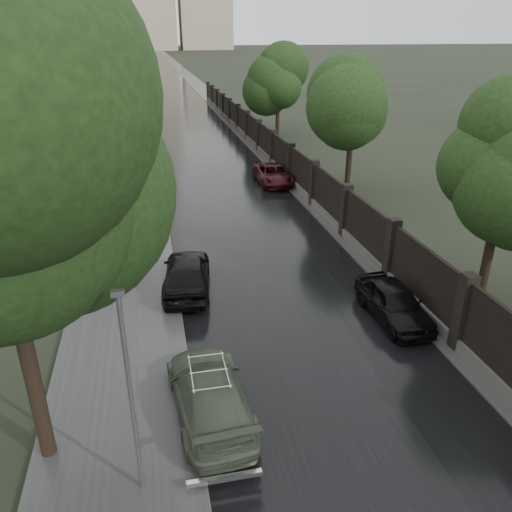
% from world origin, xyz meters
% --- Properties ---
extents(ground, '(800.00, 800.00, 0.00)m').
position_xyz_m(ground, '(0.00, 0.00, 0.00)').
color(ground, black).
rests_on(ground, ground).
extents(road, '(8.00, 420.00, 0.02)m').
position_xyz_m(road, '(0.00, 190.00, 0.01)').
color(road, black).
rests_on(road, ground).
extents(sidewalk_left, '(4.00, 420.00, 0.16)m').
position_xyz_m(sidewalk_left, '(-6.00, 190.00, 0.08)').
color(sidewalk_left, '#2D2D2D').
rests_on(sidewalk_left, ground).
extents(verge_right, '(3.00, 420.00, 0.08)m').
position_xyz_m(verge_right, '(5.50, 190.00, 0.04)').
color(verge_right, '#2D2D2D').
rests_on(verge_right, ground).
extents(fence_right, '(0.45, 75.72, 2.70)m').
position_xyz_m(fence_right, '(4.60, 32.01, 1.01)').
color(fence_right, '#383533').
rests_on(fence_right, ground).
extents(tree_left_far, '(4.25, 4.25, 7.39)m').
position_xyz_m(tree_left_far, '(-8.00, 30.00, 5.24)').
color(tree_left_far, black).
rests_on(tree_left_far, ground).
extents(tree_right_a, '(4.08, 4.08, 7.01)m').
position_xyz_m(tree_right_a, '(7.50, 8.00, 4.95)').
color(tree_right_a, black).
rests_on(tree_right_a, ground).
extents(tree_right_b, '(4.08, 4.08, 7.01)m').
position_xyz_m(tree_right_b, '(7.50, 22.00, 4.95)').
color(tree_right_b, black).
rests_on(tree_right_b, ground).
extents(tree_right_c, '(4.08, 4.08, 7.01)m').
position_xyz_m(tree_right_c, '(7.50, 40.00, 4.95)').
color(tree_right_c, black).
rests_on(tree_right_c, ground).
extents(lamp_post, '(0.25, 0.12, 5.11)m').
position_xyz_m(lamp_post, '(-5.40, 1.50, 2.67)').
color(lamp_post, '#59595E').
rests_on(lamp_post, ground).
extents(traffic_light, '(0.16, 0.32, 4.00)m').
position_xyz_m(traffic_light, '(-4.30, 24.99, 2.40)').
color(traffic_light, '#59595E').
rests_on(traffic_light, ground).
extents(brick_building, '(24.00, 18.00, 20.00)m').
position_xyz_m(brick_building, '(-18.00, 52.00, 10.00)').
color(brick_building, black).
rests_on(brick_building, ground).
extents(volga_sedan, '(2.21, 4.75, 1.34)m').
position_xyz_m(volga_sedan, '(-3.60, 3.68, 0.67)').
color(volga_sedan, '#464C3D').
rests_on(volga_sedan, ground).
extents(hatchback_left, '(2.33, 4.65, 1.52)m').
position_xyz_m(hatchback_left, '(-3.60, 10.91, 0.76)').
color(hatchback_left, black).
rests_on(hatchback_left, ground).
extents(car_right_near, '(1.70, 3.95, 1.33)m').
position_xyz_m(car_right_near, '(3.40, 7.18, 0.66)').
color(car_right_near, black).
rests_on(car_right_near, ground).
extents(car_right_far, '(2.12, 4.57, 1.27)m').
position_xyz_m(car_right_far, '(3.40, 25.00, 0.63)').
color(car_right_far, black).
rests_on(car_right_far, ground).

